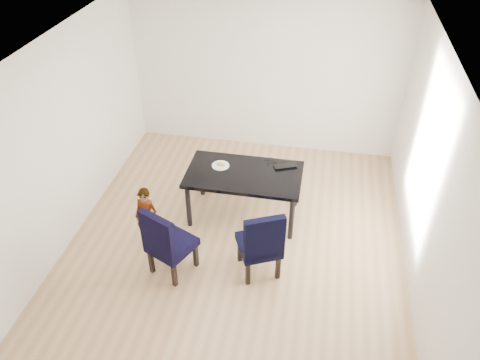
% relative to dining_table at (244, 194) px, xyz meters
% --- Properties ---
extents(floor, '(4.50, 5.00, 0.01)m').
position_rel_dining_table_xyz_m(floor, '(0.00, -0.50, -0.38)').
color(floor, tan).
rests_on(floor, ground).
extents(ceiling, '(4.50, 5.00, 0.01)m').
position_rel_dining_table_xyz_m(ceiling, '(0.00, -0.50, 2.33)').
color(ceiling, white).
rests_on(ceiling, wall_back).
extents(wall_back, '(4.50, 0.01, 2.70)m').
position_rel_dining_table_xyz_m(wall_back, '(0.00, 2.00, 0.98)').
color(wall_back, white).
rests_on(wall_back, ground).
extents(wall_front, '(4.50, 0.01, 2.70)m').
position_rel_dining_table_xyz_m(wall_front, '(0.00, -3.00, 0.98)').
color(wall_front, silver).
rests_on(wall_front, ground).
extents(wall_left, '(0.01, 5.00, 2.70)m').
position_rel_dining_table_xyz_m(wall_left, '(-2.25, -0.50, 0.98)').
color(wall_left, white).
rests_on(wall_left, ground).
extents(wall_right, '(0.01, 5.00, 2.70)m').
position_rel_dining_table_xyz_m(wall_right, '(2.25, -0.50, 0.98)').
color(wall_right, white).
rests_on(wall_right, ground).
extents(dining_table, '(1.60, 0.90, 0.75)m').
position_rel_dining_table_xyz_m(dining_table, '(0.00, 0.00, 0.00)').
color(dining_table, black).
rests_on(dining_table, floor).
extents(chair_left, '(0.66, 0.67, 1.02)m').
position_rel_dining_table_xyz_m(chair_left, '(-0.69, -1.22, 0.14)').
color(chair_left, black).
rests_on(chair_left, floor).
extents(chair_right, '(0.66, 0.67, 1.02)m').
position_rel_dining_table_xyz_m(chair_right, '(0.38, -1.02, 0.14)').
color(chair_right, black).
rests_on(chair_right, floor).
extents(child, '(0.36, 0.26, 0.90)m').
position_rel_dining_table_xyz_m(child, '(-1.16, -0.82, 0.08)').
color(child, orange).
rests_on(child, floor).
extents(plate, '(0.26, 0.26, 0.01)m').
position_rel_dining_table_xyz_m(plate, '(-0.36, 0.11, 0.38)').
color(plate, white).
rests_on(plate, dining_table).
extents(sandwich, '(0.16, 0.11, 0.06)m').
position_rel_dining_table_xyz_m(sandwich, '(-0.35, 0.10, 0.42)').
color(sandwich, '#BC9243').
rests_on(sandwich, plate).
extents(laptop, '(0.38, 0.32, 0.03)m').
position_rel_dining_table_xyz_m(laptop, '(0.53, 0.31, 0.39)').
color(laptop, black).
rests_on(laptop, dining_table).
extents(cable_tangle, '(0.14, 0.14, 0.01)m').
position_rel_dining_table_xyz_m(cable_tangle, '(0.35, 0.28, 0.38)').
color(cable_tangle, black).
rests_on(cable_tangle, dining_table).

